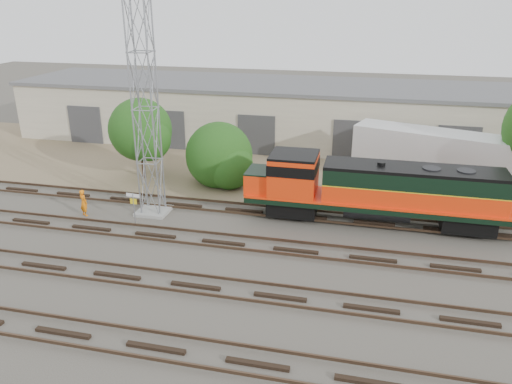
% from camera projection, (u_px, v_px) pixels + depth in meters
% --- Properties ---
extents(ground, '(140.00, 140.00, 0.00)m').
position_uv_depth(ground, '(291.00, 266.00, 25.07)').
color(ground, '#47423A').
rests_on(ground, ground).
extents(dirt_strip, '(80.00, 16.00, 0.02)m').
position_uv_depth(dirt_strip, '(323.00, 171.00, 38.66)').
color(dirt_strip, '#726047').
rests_on(dirt_strip, ground).
extents(tracks, '(80.00, 20.40, 0.28)m').
position_uv_depth(tracks, '(280.00, 297.00, 22.33)').
color(tracks, black).
rests_on(tracks, ground).
extents(warehouse, '(58.40, 10.40, 5.30)m').
position_uv_depth(warehouse, '(334.00, 115.00, 44.90)').
color(warehouse, beige).
rests_on(warehouse, ground).
extents(locomotive, '(15.55, 2.73, 3.74)m').
position_uv_depth(locomotive, '(374.00, 190.00, 28.90)').
color(locomotive, black).
rests_on(locomotive, tracks).
extents(signal_tower, '(1.91, 1.91, 12.94)m').
position_uv_depth(signal_tower, '(146.00, 113.00, 28.91)').
color(signal_tower, gray).
rests_on(signal_tower, ground).
extents(sign_post, '(0.85, 0.11, 2.07)m').
position_uv_depth(sign_post, '(134.00, 203.00, 28.91)').
color(sign_post, gray).
rests_on(sign_post, ground).
extents(worker, '(0.74, 0.65, 1.69)m').
position_uv_depth(worker, '(84.00, 203.00, 30.51)').
color(worker, orange).
rests_on(worker, ground).
extents(semi_trailer, '(13.43, 6.59, 4.08)m').
position_uv_depth(semi_trailer, '(457.00, 156.00, 33.64)').
color(semi_trailer, silver).
rests_on(semi_trailer, ground).
extents(tree_west, '(4.77, 4.54, 5.94)m').
position_uv_depth(tree_west, '(142.00, 132.00, 35.73)').
color(tree_west, '#382619').
rests_on(tree_west, ground).
extents(tree_mid, '(5.00, 4.76, 4.76)m').
position_uv_depth(tree_mid, '(222.00, 158.00, 35.18)').
color(tree_mid, '#382619').
rests_on(tree_mid, ground).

